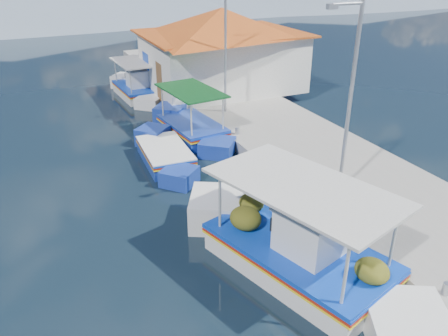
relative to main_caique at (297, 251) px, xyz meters
name	(u,v)px	position (x,y,z in m)	size (l,w,h in m)	color
ground	(240,278)	(-1.54, 0.26, -0.54)	(160.00, 160.00, 0.00)	black
quay	(304,148)	(4.36, 6.26, -0.29)	(5.00, 44.00, 0.50)	gray
bollards	(269,155)	(2.26, 5.51, 0.11)	(0.20, 17.20, 0.30)	#A5A8AD
main_caique	(297,251)	(0.00, 0.00, 0.00)	(4.11, 8.19, 2.82)	white
caique_green_canopy	(192,129)	(0.82, 10.02, -0.18)	(2.39, 6.49, 2.44)	#19369A
caique_blue_hull	(165,156)	(-1.15, 7.87, -0.27)	(1.83, 5.64, 1.00)	#19369A
caique_far	(136,89)	(0.10, 17.21, -0.13)	(2.14, 6.43, 2.25)	white
harbor_building	(222,48)	(4.66, 15.26, 2.23)	(10.49, 10.49, 4.40)	white
lamp_post_near	(349,93)	(2.97, 2.26, 3.31)	(1.21, 0.14, 6.00)	#A5A8AD
lamp_post_far	(224,42)	(2.97, 11.26, 3.31)	(1.21, 0.14, 6.00)	#A5A8AD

